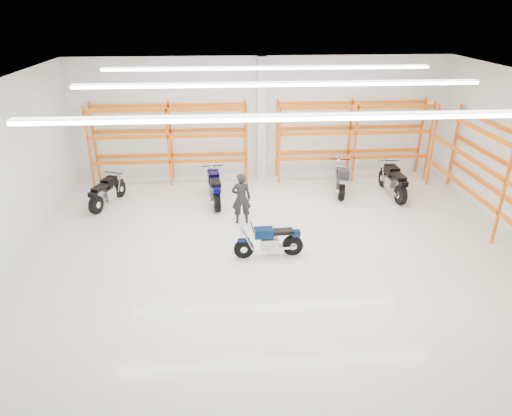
{
  "coord_description": "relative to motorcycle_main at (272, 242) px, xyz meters",
  "views": [
    {
      "loc": [
        -1.39,
        -10.86,
        6.25
      ],
      "look_at": [
        -0.58,
        0.5,
        1.08
      ],
      "focal_mm": 32.0,
      "sensor_mm": 36.0,
      "label": 1
    }
  ],
  "objects": [
    {
      "name": "standing_man",
      "position": [
        -0.72,
        2.07,
        0.38
      ],
      "size": [
        0.6,
        0.4,
        1.63
      ],
      "primitive_type": "imported",
      "rotation": [
        0.0,
        0.0,
        3.16
      ],
      "color": "black",
      "rests_on": "ground"
    },
    {
      "name": "motorcycle_back_d",
      "position": [
        4.64,
        3.82,
        0.09
      ],
      "size": [
        0.75,
        2.27,
        1.11
      ],
      "color": "black",
      "rests_on": "ground"
    },
    {
      "name": "motorcycle_back_a",
      "position": [
        -5.14,
        3.67,
        0.04
      ],
      "size": [
        0.94,
        1.95,
        0.99
      ],
      "color": "black",
      "rests_on": "ground"
    },
    {
      "name": "motorcycle_back_b",
      "position": [
        -1.56,
        3.68,
        0.09
      ],
      "size": [
        0.75,
        2.28,
        1.12
      ],
      "color": "black",
      "rests_on": "ground"
    },
    {
      "name": "motorcycle_main",
      "position": [
        0.0,
        0.0,
        0.0
      ],
      "size": [
        1.87,
        0.62,
        0.92
      ],
      "color": "black",
      "rests_on": "ground"
    },
    {
      "name": "structural_column",
      "position": [
        0.22,
        6.08,
        1.82
      ],
      "size": [
        0.32,
        0.32,
        4.5
      ],
      "primitive_type": "cube",
      "color": "white",
      "rests_on": "ground"
    },
    {
      "name": "pallet_racking_back_right",
      "position": [
        3.62,
        5.74,
        1.36
      ],
      "size": [
        5.67,
        0.87,
        3.0
      ],
      "color": "#FB7500",
      "rests_on": "ground"
    },
    {
      "name": "room_shell",
      "position": [
        0.22,
        0.29,
        2.85
      ],
      "size": [
        14.02,
        12.02,
        4.51
      ],
      "color": "white",
      "rests_on": "ground"
    },
    {
      "name": "ground",
      "position": [
        0.22,
        0.26,
        -0.43
      ],
      "size": [
        14.0,
        14.0,
        0.0
      ],
      "primitive_type": "plane",
      "color": "beige",
      "rests_on": "ground"
    },
    {
      "name": "pallet_racking_back_left",
      "position": [
        -3.18,
        5.74,
        1.36
      ],
      "size": [
        5.67,
        0.87,
        3.0
      ],
      "color": "#FB7500",
      "rests_on": "ground"
    },
    {
      "name": "motorcycle_back_c",
      "position": [
        2.87,
        4.19,
        0.12
      ],
      "size": [
        0.79,
        2.25,
        1.15
      ],
      "color": "black",
      "rests_on": "ground"
    }
  ]
}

